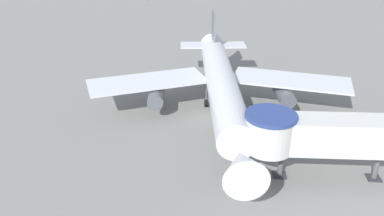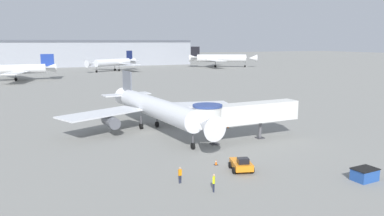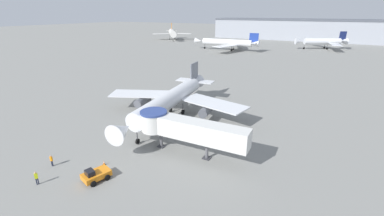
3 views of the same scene
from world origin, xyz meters
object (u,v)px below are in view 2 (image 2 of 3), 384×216
object	(u,v)px
background_jet_blue_tail	(7,69)
background_jet_navy_tail	(114,62)
service_container_blue	(365,174)
background_jet_black_tail	(220,58)
ground_crew_marshaller	(214,182)
ground_crew_wing_walker	(180,174)
traffic_cone_near_nose	(216,162)
main_airplane	(154,108)
jet_bridge	(239,114)
pushback_tug_orange	(241,164)
traffic_cone_starboard_wing	(228,126)

from	to	relation	value
background_jet_blue_tail	background_jet_navy_tail	bearing A→B (deg)	121.93
service_container_blue	background_jet_black_tail	bearing A→B (deg)	67.43
service_container_blue	ground_crew_marshaller	xyz separation A→B (m)	(-15.71, 3.48, 0.38)
service_container_blue	ground_crew_wing_walker	distance (m)	19.12
traffic_cone_near_nose	background_jet_blue_tail	xyz separation A→B (m)	(-26.85, 113.58, 3.91)
main_airplane	background_jet_blue_tail	world-z (taller)	background_jet_blue_tail
jet_bridge	pushback_tug_orange	bearing A→B (deg)	-121.33
traffic_cone_starboard_wing	ground_crew_wing_walker	size ratio (longest dim) A/B	0.39
main_airplane	ground_crew_wing_walker	bearing A→B (deg)	-108.11
background_jet_blue_tail	background_jet_navy_tail	distance (m)	54.34
pushback_tug_orange	background_jet_blue_tail	world-z (taller)	background_jet_blue_tail
background_jet_navy_tail	main_airplane	bearing A→B (deg)	-37.42
pushback_tug_orange	ground_crew_wing_walker	size ratio (longest dim) A/B	2.19
ground_crew_wing_walker	background_jet_navy_tail	distance (m)	149.85
ground_crew_marshaller	background_jet_navy_tail	bearing A→B (deg)	-153.96
service_container_blue	ground_crew_marshaller	size ratio (longest dim) A/B	1.51
jet_bridge	traffic_cone_starboard_wing	size ratio (longest dim) A/B	25.58
service_container_blue	ground_crew_wing_walker	bearing A→B (deg)	159.02
main_airplane	pushback_tug_orange	xyz separation A→B (m)	(3.09, -22.01, -3.00)
ground_crew_marshaller	background_jet_navy_tail	distance (m)	152.85
background_jet_blue_tail	background_jet_black_tail	distance (m)	111.53
ground_crew_wing_walker	traffic_cone_starboard_wing	bearing A→B (deg)	-138.70
main_airplane	ground_crew_wing_walker	size ratio (longest dim) A/B	19.06
traffic_cone_starboard_wing	background_jet_blue_tail	distance (m)	104.37
service_container_blue	ground_crew_marshaller	bearing A→B (deg)	167.51
service_container_blue	main_airplane	bearing A→B (deg)	114.19
ground_crew_marshaller	background_jet_blue_tail	size ratio (longest dim) A/B	0.05
jet_bridge	service_container_blue	xyz separation A→B (m)	(4.06, -18.72, -3.39)
ground_crew_marshaller	ground_crew_wing_walker	bearing A→B (deg)	-113.29
jet_bridge	background_jet_black_tail	size ratio (longest dim) A/B	0.46
main_airplane	traffic_cone_near_nose	size ratio (longest dim) A/B	48.21
background_jet_navy_tail	pushback_tug_orange	bearing A→B (deg)	-34.93
traffic_cone_near_nose	service_container_blue	bearing A→B (deg)	-41.33
traffic_cone_starboard_wing	service_container_blue	bearing A→B (deg)	-86.93
service_container_blue	background_jet_black_tail	size ratio (longest dim) A/B	0.07
service_container_blue	background_jet_black_tail	world-z (taller)	background_jet_black_tail
traffic_cone_starboard_wing	background_jet_navy_tail	size ratio (longest dim) A/B	0.02
pushback_tug_orange	ground_crew_wing_walker	world-z (taller)	ground_crew_wing_walker
main_airplane	background_jet_navy_tail	distance (m)	126.62
traffic_cone_starboard_wing	background_jet_black_tail	xyz separation A→B (m)	(68.11, 133.76, 4.66)
background_jet_black_tail	background_jet_navy_tail	world-z (taller)	background_jet_black_tail
pushback_tug_orange	traffic_cone_starboard_wing	size ratio (longest dim) A/B	5.62
service_container_blue	background_jet_navy_tail	size ratio (longest dim) A/B	0.09
pushback_tug_orange	background_jet_black_tail	size ratio (longest dim) A/B	0.10
ground_crew_marshaller	background_jet_black_tail	bearing A→B (deg)	-173.45
background_jet_blue_tail	background_jet_navy_tail	xyz separation A→B (m)	(44.86, 30.68, 0.05)
main_airplane	ground_crew_wing_walker	world-z (taller)	main_airplane
jet_bridge	ground_crew_marshaller	bearing A→B (deg)	-129.79
service_container_blue	traffic_cone_near_nose	xyz separation A→B (m)	(-11.91, 10.47, -0.33)
traffic_cone_near_nose	background_jet_black_tail	size ratio (longest dim) A/B	0.02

